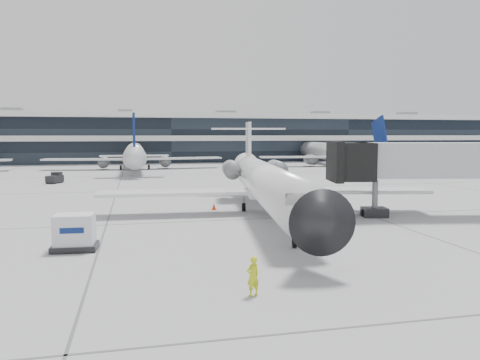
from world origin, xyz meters
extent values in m
plane|color=gray|center=(0.00, 0.00, 0.00)|extent=(220.00, 220.00, 0.00)
cube|color=black|center=(0.00, 82.00, 5.00)|extent=(170.00, 22.00, 10.00)
cylinder|color=white|center=(2.15, 1.20, 2.54)|extent=(6.51, 26.71, 2.99)
cone|color=black|center=(0.17, -13.49, 2.54)|extent=(3.37, 3.47, 2.99)
cone|color=white|center=(4.16, 16.10, 2.88)|extent=(3.28, 3.89, 2.84)
cube|color=white|center=(-4.83, 3.25, 1.77)|extent=(12.33, 3.65, 0.24)
cube|color=white|center=(9.42, 1.33, 1.77)|extent=(12.50, 5.28, 0.24)
cylinder|color=slate|center=(1.17, 10.48, 2.99)|extent=(2.15, 3.95, 1.66)
cylinder|color=slate|center=(5.56, 9.89, 2.99)|extent=(2.15, 3.95, 1.66)
cube|color=white|center=(4.07, 15.45, 5.20)|extent=(0.69, 2.89, 4.98)
cube|color=white|center=(4.13, 15.88, 6.97)|extent=(8.13, 2.82, 0.18)
cylinder|color=black|center=(0.75, -9.22, 0.31)|extent=(0.28, 0.64, 0.62)
cylinder|color=black|center=(0.80, 3.61, 0.35)|extent=(0.36, 0.74, 0.71)
cylinder|color=black|center=(4.09, 3.17, 0.35)|extent=(0.36, 0.74, 0.71)
cube|color=silver|center=(15.67, -2.12, 4.40)|extent=(14.62, 5.44, 2.66)
cube|color=black|center=(8.42, -0.78, 4.30)|extent=(3.22, 3.71, 2.87)
cylinder|color=slate|center=(10.13, -1.09, 1.43)|extent=(0.45, 0.45, 2.87)
cube|color=black|center=(10.13, -1.09, 0.36)|extent=(2.08, 1.75, 0.72)
imported|color=#CAD716|center=(-3.47, -16.32, 0.80)|extent=(0.69, 0.59, 1.60)
cube|color=black|center=(-11.25, -7.04, 0.19)|extent=(2.50, 1.91, 0.29)
cube|color=white|center=(-11.25, -7.04, 1.17)|extent=(2.17, 1.68, 1.67)
cone|color=red|center=(-1.50, 4.84, 0.29)|extent=(0.37, 0.37, 0.58)
cube|color=red|center=(-1.50, 4.84, 0.02)|extent=(0.51, 0.51, 0.03)
cube|color=black|center=(-18.24, 30.80, 0.56)|extent=(2.12, 2.59, 0.92)
cube|color=black|center=(-18.03, 31.27, 1.18)|extent=(1.40, 1.29, 0.51)
cylinder|color=black|center=(-18.42, 31.78, 0.22)|extent=(0.35, 0.49, 0.45)
cylinder|color=black|center=(-17.39, 31.33, 0.22)|extent=(0.35, 0.49, 0.45)
cylinder|color=black|center=(-19.08, 30.28, 0.22)|extent=(0.35, 0.49, 0.45)
cylinder|color=black|center=(-18.05, 29.83, 0.22)|extent=(0.35, 0.49, 0.45)
camera|label=1|loc=(-7.91, -33.76, 6.38)|focal=35.00mm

